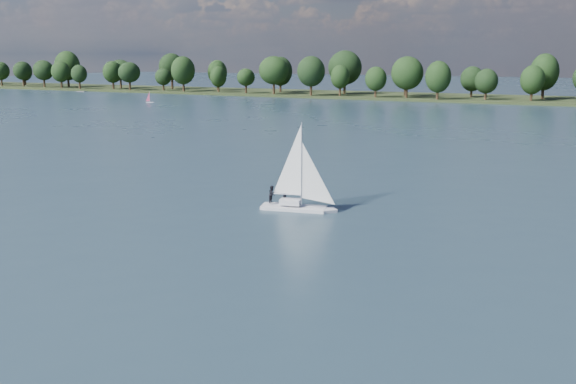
{
  "coord_description": "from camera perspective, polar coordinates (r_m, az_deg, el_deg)",
  "views": [
    {
      "loc": [
        31.35,
        -22.88,
        15.78
      ],
      "look_at": [
        5.37,
        32.82,
        2.5
      ],
      "focal_mm": 40.0,
      "sensor_mm": 36.0,
      "label": 1
    }
  ],
  "objects": [
    {
      "name": "dinghy_pink",
      "position": [
        218.12,
        -12.18,
        8.02
      ],
      "size": [
        2.65,
        1.99,
        3.96
      ],
      "rotation": [
        0.0,
        0.0,
        0.47
      ],
      "color": "silver",
      "rests_on": "ground"
    },
    {
      "name": "ground",
      "position": [
        127.8,
        10.65,
        4.89
      ],
      "size": [
        700.0,
        700.0,
        0.0
      ],
      "primitive_type": "plane",
      "color": "#233342",
      "rests_on": "ground"
    },
    {
      "name": "far_shore",
      "position": [
        237.49,
        17.53,
        7.83
      ],
      "size": [
        660.0,
        40.0,
        1.5
      ],
      "primitive_type": "cube",
      "color": "black",
      "rests_on": "ground"
    },
    {
      "name": "pontoon",
      "position": [
        288.9,
        -17.83,
        8.49
      ],
      "size": [
        4.03,
        2.05,
        0.5
      ],
      "primitive_type": "cube",
      "rotation": [
        0.0,
        0.0,
        -0.01
      ],
      "color": "#4F5053",
      "rests_on": "ground"
    },
    {
      "name": "treeline",
      "position": [
        233.91,
        16.29,
        9.82
      ],
      "size": [
        563.07,
        73.28,
        18.38
      ],
      "color": "black",
      "rests_on": "ground"
    },
    {
      "name": "sailboat",
      "position": [
        65.59,
        0.58,
        0.65
      ],
      "size": [
        7.47,
        3.22,
        9.52
      ],
      "rotation": [
        0.0,
        0.0,
        0.17
      ],
      "color": "silver",
      "rests_on": "ground"
    }
  ]
}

